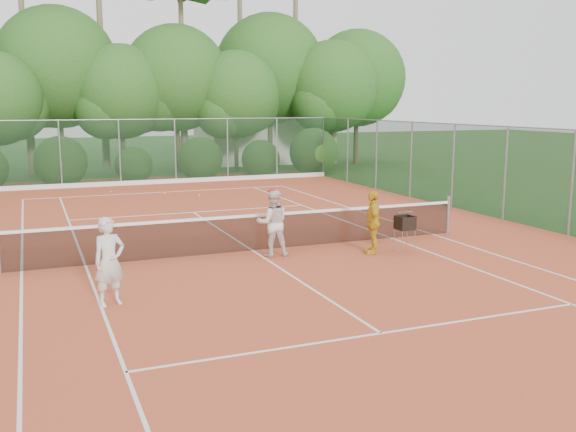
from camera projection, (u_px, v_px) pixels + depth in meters
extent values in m
plane|color=#234C1B|center=(254.00, 252.00, 16.36)|extent=(120.00, 120.00, 0.00)
cube|color=#BF4D2C|center=(254.00, 252.00, 16.36)|extent=(18.00, 36.00, 0.02)
cube|color=beige|center=(264.00, 139.00, 41.34)|extent=(8.00, 5.00, 3.00)
cylinder|color=gray|center=(448.00, 215.00, 18.46)|extent=(0.10, 0.10, 1.10)
cube|color=black|center=(253.00, 234.00, 16.28)|extent=(11.87, 0.03, 0.86)
cube|color=white|center=(253.00, 216.00, 16.20)|extent=(11.87, 0.04, 0.07)
imported|color=silver|center=(109.00, 261.00, 11.88)|extent=(0.70, 0.57, 1.66)
imported|color=silver|center=(273.00, 223.00, 15.76)|extent=(0.91, 0.77, 1.65)
ellipsoid|color=#AD1718|center=(273.00, 191.00, 15.62)|extent=(0.22, 0.22, 0.14)
imported|color=gold|center=(373.00, 222.00, 16.03)|extent=(0.70, 1.01, 1.60)
cylinder|color=gray|center=(402.00, 243.00, 15.97)|extent=(0.02, 0.02, 0.59)
cylinder|color=gray|center=(407.00, 239.00, 16.44)|extent=(0.02, 0.02, 0.59)
cube|color=black|center=(405.00, 223.00, 16.13)|extent=(0.41, 0.41, 0.34)
sphere|color=yellow|center=(165.00, 193.00, 26.68)|extent=(0.07, 0.07, 0.07)
sphere|color=#CCDC33|center=(111.00, 192.00, 27.12)|extent=(0.07, 0.07, 0.07)
sphere|color=yellow|center=(199.00, 195.00, 26.02)|extent=(0.07, 0.07, 0.07)
cube|color=white|center=(162.00, 192.00, 27.21)|extent=(11.03, 0.06, 0.01)
cube|color=white|center=(22.00, 272.00, 14.33)|extent=(0.06, 23.77, 0.01)
cube|color=white|center=(434.00, 235.00, 18.39)|extent=(0.06, 23.77, 0.01)
cube|color=white|center=(86.00, 266.00, 14.84)|extent=(0.06, 23.77, 0.01)
cube|color=white|center=(393.00, 239.00, 17.88)|extent=(0.06, 23.77, 0.01)
cube|color=white|center=(193.00, 212.00, 22.20)|extent=(8.23, 0.06, 0.01)
cube|color=white|center=(381.00, 333.00, 10.52)|extent=(8.23, 0.06, 0.01)
cube|color=white|center=(254.00, 251.00, 16.36)|extent=(0.06, 12.80, 0.01)
cube|color=#19381E|center=(148.00, 152.00, 29.79)|extent=(18.00, 0.02, 3.00)
cylinder|color=gray|center=(323.00, 147.00, 33.12)|extent=(0.07, 0.07, 3.00)
cube|color=#19381E|center=(572.00, 183.00, 18.06)|extent=(0.02, 33.00, 3.00)
cylinder|color=gray|center=(323.00, 147.00, 33.12)|extent=(0.07, 0.07, 3.00)
cylinder|color=brown|center=(61.00, 132.00, 33.84)|extent=(0.31, 0.31, 4.50)
sphere|color=#27511B|center=(57.00, 67.00, 33.26)|extent=(6.30, 6.30, 6.30)
cylinder|color=brown|center=(123.00, 142.00, 33.67)|extent=(0.24, 0.24, 3.50)
sphere|color=#27511B|center=(121.00, 92.00, 33.22)|extent=(4.90, 4.90, 4.90)
cylinder|color=brown|center=(177.00, 135.00, 35.19)|extent=(0.28, 0.28, 4.10)
sphere|color=#27511B|center=(176.00, 78.00, 34.66)|extent=(5.74, 5.74, 5.74)
cylinder|color=brown|center=(236.00, 141.00, 35.26)|extent=(0.23, 0.23, 3.40)
sphere|color=#27511B|center=(236.00, 95.00, 34.83)|extent=(4.76, 4.76, 4.76)
cylinder|color=brown|center=(270.00, 127.00, 38.73)|extent=(0.32, 0.32, 4.65)
sphere|color=#27511B|center=(270.00, 69.00, 38.13)|extent=(6.51, 6.51, 6.51)
cylinder|color=brown|center=(331.00, 135.00, 37.81)|extent=(0.26, 0.26, 3.80)
sphere|color=#27511B|center=(332.00, 86.00, 37.33)|extent=(5.32, 5.32, 5.32)
cylinder|color=brown|center=(356.00, 130.00, 40.16)|extent=(0.29, 0.29, 4.25)
sphere|color=#27511B|center=(357.00, 78.00, 39.62)|extent=(5.95, 5.95, 5.95)
cone|color=brown|center=(26.00, 68.00, 32.72)|extent=(0.44, 0.44, 11.00)
cone|color=brown|center=(100.00, 35.00, 35.68)|extent=(0.44, 0.44, 15.00)
cone|color=brown|center=(183.00, 80.00, 35.32)|extent=(0.44, 0.44, 10.00)
cone|color=brown|center=(240.00, 65.00, 38.45)|extent=(0.44, 0.44, 12.00)
cone|color=brown|center=(295.00, 51.00, 40.67)|extent=(0.44, 0.44, 14.00)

